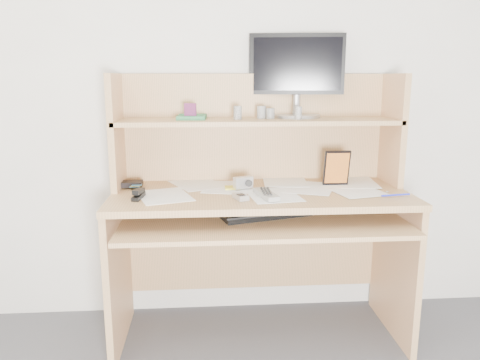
{
  "coord_description": "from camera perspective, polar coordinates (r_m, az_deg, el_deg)",
  "views": [
    {
      "loc": [
        -0.26,
        -0.66,
        1.28
      ],
      "look_at": [
        -0.1,
        1.43,
        0.82
      ],
      "focal_mm": 35.0,
      "sensor_mm": 36.0,
      "label": 1
    }
  ],
  "objects": [
    {
      "name": "back_wall",
      "position": [
        2.48,
        1.74,
        11.67
      ],
      "size": [
        3.6,
        0.04,
        2.5
      ],
      "primitive_type": "cube",
      "color": "beige",
      "rests_on": "floor"
    },
    {
      "name": "desk",
      "position": [
        2.31,
        2.26,
        -2.29
      ],
      "size": [
        1.4,
        0.7,
        1.3
      ],
      "color": "tan",
      "rests_on": "floor"
    },
    {
      "name": "paper_clutter",
      "position": [
        2.22,
        2.5,
        -1.36
      ],
      "size": [
        1.32,
        0.54,
        0.01
      ],
      "primitive_type": "cube",
      "color": "white",
      "rests_on": "desk"
    },
    {
      "name": "keyboard",
      "position": [
        2.18,
        3.12,
        -4.06
      ],
      "size": [
        0.44,
        0.26,
        0.03
      ],
      "rotation": [
        0.0,
        0.0,
        0.29
      ],
      "color": "black",
      "rests_on": "desk"
    },
    {
      "name": "tv_remote",
      "position": [
        2.11,
        3.21,
        -1.74
      ],
      "size": [
        0.1,
        0.21,
        0.02
      ],
      "primitive_type": "cube",
      "rotation": [
        0.0,
        0.0,
        0.24
      ],
      "color": "gray",
      "rests_on": "paper_clutter"
    },
    {
      "name": "flip_phone",
      "position": [
        2.07,
        0.07,
        -1.94
      ],
      "size": [
        0.07,
        0.1,
        0.02
      ],
      "primitive_type": "cube",
      "rotation": [
        0.0,
        0.0,
        0.34
      ],
      "color": "#BABABD",
      "rests_on": "paper_clutter"
    },
    {
      "name": "stapler",
      "position": [
        2.14,
        -12.28,
        -1.58
      ],
      "size": [
        0.05,
        0.13,
        0.04
      ],
      "primitive_type": "cube",
      "rotation": [
        0.0,
        0.0,
        -0.14
      ],
      "color": "black",
      "rests_on": "paper_clutter"
    },
    {
      "name": "wallet",
      "position": [
        2.36,
        -12.99,
        -0.45
      ],
      "size": [
        0.1,
        0.08,
        0.02
      ],
      "primitive_type": "cube",
      "rotation": [
        0.0,
        0.0,
        0.02
      ],
      "color": "black",
      "rests_on": "paper_clutter"
    },
    {
      "name": "sticky_note_pad",
      "position": [
        2.28,
        -0.93,
        -0.97
      ],
      "size": [
        0.07,
        0.07,
        0.01
      ],
      "primitive_type": "cube",
      "rotation": [
        0.0,
        0.0,
        0.01
      ],
      "color": "yellow",
      "rests_on": "desk"
    },
    {
      "name": "digital_camera",
      "position": [
        2.26,
        0.39,
        -0.31
      ],
      "size": [
        0.1,
        0.07,
        0.06
      ],
      "primitive_type": "cube",
      "rotation": [
        0.0,
        0.0,
        0.41
      ],
      "color": "silver",
      "rests_on": "paper_clutter"
    },
    {
      "name": "game_case",
      "position": [
        2.35,
        11.69,
        1.45
      ],
      "size": [
        0.13,
        0.02,
        0.18
      ],
      "primitive_type": "cube",
      "rotation": [
        0.0,
        0.0,
        -0.01
      ],
      "color": "black",
      "rests_on": "paper_clutter"
    },
    {
      "name": "blue_pen",
      "position": [
        2.23,
        18.46,
        -1.74
      ],
      "size": [
        0.14,
        0.03,
        0.01
      ],
      "primitive_type": "cylinder",
      "rotation": [
        1.57,
        0.0,
        1.73
      ],
      "color": "#1C28D2",
      "rests_on": "paper_clutter"
    },
    {
      "name": "card_box",
      "position": [
        2.29,
        -6.07,
        8.31
      ],
      "size": [
        0.06,
        0.03,
        0.08
      ],
      "primitive_type": "cube",
      "rotation": [
        0.0,
        0.0,
        -0.2
      ],
      "color": "maroon",
      "rests_on": "desk"
    },
    {
      "name": "shelf_book",
      "position": [
        2.34,
        -5.88,
        7.66
      ],
      "size": [
        0.15,
        0.2,
        0.02
      ],
      "primitive_type": "cube",
      "rotation": [
        0.0,
        0.0,
        -0.05
      ],
      "color": "#348255",
      "rests_on": "desk"
    },
    {
      "name": "chip_stack_a",
      "position": [
        2.35,
        2.63,
        8.26
      ],
      "size": [
        0.06,
        0.06,
        0.06
      ],
      "primitive_type": "cylinder",
      "rotation": [
        0.0,
        0.0,
        -0.41
      ],
      "color": "black",
      "rests_on": "desk"
    },
    {
      "name": "chip_stack_b",
      "position": [
        2.29,
        -0.28,
        8.21
      ],
      "size": [
        0.04,
        0.04,
        0.07
      ],
      "primitive_type": "cylinder",
      "rotation": [
        0.0,
        0.0,
        0.07
      ],
      "color": "silver",
      "rests_on": "desk"
    },
    {
      "name": "chip_stack_c",
      "position": [
        2.34,
        3.73,
        8.1
      ],
      "size": [
        0.05,
        0.05,
        0.05
      ],
      "primitive_type": "cylinder",
      "rotation": [
        0.0,
        0.0,
        -0.31
      ],
      "color": "black",
      "rests_on": "desk"
    },
    {
      "name": "chip_stack_d",
      "position": [
        2.31,
        7.12,
        8.11
      ],
      "size": [
        0.04,
        0.04,
        0.06
      ],
      "primitive_type": "cylinder",
      "rotation": [
        0.0,
        0.0,
        -0.01
      ],
      "color": "white",
      "rests_on": "desk"
    },
    {
      "name": "monitor",
      "position": [
        2.45,
        6.94,
        12.82
      ],
      "size": [
        0.48,
        0.24,
        0.42
      ],
      "rotation": [
        0.0,
        0.0,
        -0.14
      ],
      "color": "#A2A2A6",
      "rests_on": "desk"
    }
  ]
}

